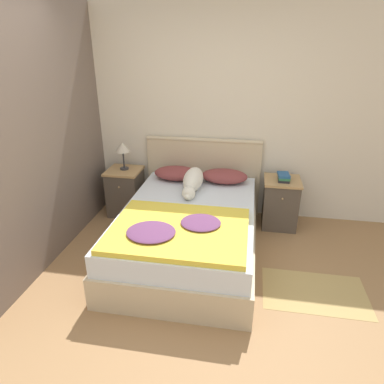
{
  "coord_description": "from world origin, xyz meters",
  "views": [
    {
      "loc": [
        0.62,
        -2.09,
        2.11
      ],
      "look_at": [
        0.04,
        1.22,
        0.63
      ],
      "focal_mm": 32.0,
      "sensor_mm": 36.0,
      "label": 1
    }
  ],
  "objects": [
    {
      "name": "headboard",
      "position": [
        0.04,
        2.06,
        0.52
      ],
      "size": [
        1.47,
        0.06,
        1.01
      ],
      "color": "#C6B28E",
      "rests_on": "ground_plane"
    },
    {
      "name": "pillow_left",
      "position": [
        -0.26,
        1.81,
        0.61
      ],
      "size": [
        0.56,
        0.35,
        0.16
      ],
      "color": "brown",
      "rests_on": "bed"
    },
    {
      "name": "book_stack",
      "position": [
        1.04,
        1.8,
        0.65
      ],
      "size": [
        0.15,
        0.22,
        0.08
      ],
      "color": "#232328",
      "rests_on": "nightstand_right"
    },
    {
      "name": "nightstand_right",
      "position": [
        1.03,
        1.82,
        0.31
      ],
      "size": [
        0.43,
        0.44,
        0.61
      ],
      "color": "#4C4238",
      "rests_on": "ground_plane"
    },
    {
      "name": "wall_back",
      "position": [
        0.0,
        2.13,
        1.27
      ],
      "size": [
        9.0,
        0.06,
        2.55
      ],
      "color": "beige",
      "rests_on": "ground_plane"
    },
    {
      "name": "pillow_right",
      "position": [
        0.34,
        1.81,
        0.61
      ],
      "size": [
        0.56,
        0.35,
        0.16
      ],
      "color": "brown",
      "rests_on": "bed"
    },
    {
      "name": "ground_plane",
      "position": [
        0.0,
        0.0,
        0.0
      ],
      "size": [
        16.0,
        16.0,
        0.0
      ],
      "primitive_type": "plane",
      "color": "#997047"
    },
    {
      "name": "rug",
      "position": [
        1.3,
        0.57,
        0.0
      ],
      "size": [
        0.93,
        0.6,
        0.0
      ],
      "color": "tan",
      "rests_on": "ground_plane"
    },
    {
      "name": "table_lamp",
      "position": [
        -0.95,
        1.84,
        0.88
      ],
      "size": [
        0.19,
        0.19,
        0.35
      ],
      "color": "#2D2D33",
      "rests_on": "nightstand_left"
    },
    {
      "name": "nightstand_left",
      "position": [
        -0.95,
        1.82,
        0.31
      ],
      "size": [
        0.43,
        0.44,
        0.61
      ],
      "color": "#4C4238",
      "rests_on": "ground_plane"
    },
    {
      "name": "dog",
      "position": [
        0.0,
        1.51,
        0.64
      ],
      "size": [
        0.22,
        0.74,
        0.24
      ],
      "color": "silver",
      "rests_on": "bed"
    },
    {
      "name": "wall_side_left",
      "position": [
        -1.36,
        1.05,
        1.27
      ],
      "size": [
        0.06,
        3.1,
        2.55
      ],
      "color": "#706056",
      "rests_on": "ground_plane"
    },
    {
      "name": "bed",
      "position": [
        0.04,
        1.01,
        0.26
      ],
      "size": [
        1.39,
        2.04,
        0.53
      ],
      "color": "#C6B28E",
      "rests_on": "ground_plane"
    },
    {
      "name": "quilt",
      "position": [
        0.03,
        0.52,
        0.56
      ],
      "size": [
        1.23,
        0.98,
        0.09
      ],
      "color": "yellow",
      "rests_on": "bed"
    }
  ]
}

